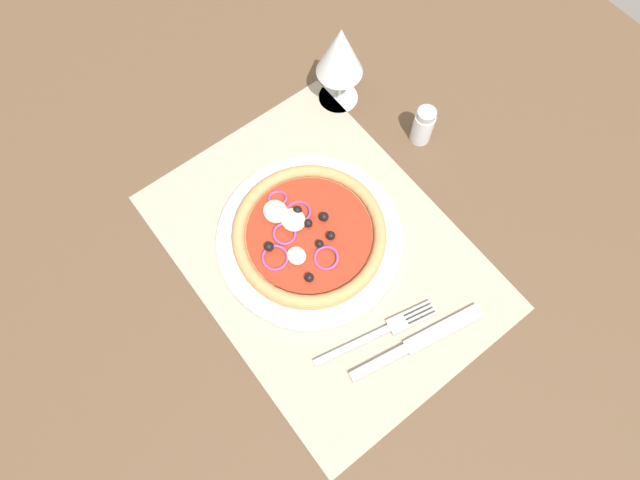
{
  "coord_description": "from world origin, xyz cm",
  "views": [
    {
      "loc": [
        22.14,
        -17.63,
        71.78
      ],
      "look_at": [
        -0.7,
        0.0,
        2.84
      ],
      "focal_mm": 30.11,
      "sensor_mm": 36.0,
      "label": 1
    }
  ],
  "objects": [
    {
      "name": "pepper_shaker",
      "position": [
        -5.92,
        23.88,
        3.25
      ],
      "size": [
        3.2,
        3.2,
        6.7
      ],
      "color": "silver",
      "rests_on": "ground_plane"
    },
    {
      "name": "fork",
      "position": [
        14.21,
        -0.97,
        0.62
      ],
      "size": [
        5.33,
        17.91,
        0.44
      ],
      "rotation": [
        0.0,
        0.0,
        1.35
      ],
      "color": "#B2B5BA",
      "rests_on": "placemat"
    },
    {
      "name": "wine_glass",
      "position": [
        -19.83,
        18.51,
        10.22
      ],
      "size": [
        7.2,
        7.2,
        14.9
      ],
      "color": "silver",
      "rests_on": "ground_plane"
    },
    {
      "name": "knife",
      "position": [
        18.28,
        1.91,
        0.65
      ],
      "size": [
        5.31,
        19.96,
        0.62
      ],
      "rotation": [
        0.0,
        0.0,
        1.39
      ],
      "color": "#B2B5BA",
      "rests_on": "placemat"
    },
    {
      "name": "placemat",
      "position": [
        0.0,
        0.0,
        0.2
      ],
      "size": [
        49.11,
        35.67,
        0.4
      ],
      "primitive_type": "cube",
      "color": "#A39984",
      "rests_on": "ground_plane"
    },
    {
      "name": "ground_plane",
      "position": [
        0.0,
        0.0,
        -1.2
      ],
      "size": [
        190.0,
        140.0,
        2.4
      ],
      "primitive_type": "cube",
      "color": "brown"
    },
    {
      "name": "plate",
      "position": [
        -2.33,
        -0.62,
        1.12
      ],
      "size": [
        26.55,
        26.55,
        1.44
      ],
      "primitive_type": "cylinder",
      "color": "white",
      "rests_on": "placemat"
    },
    {
      "name": "pizza",
      "position": [
        -2.43,
        -0.7,
        2.94
      ],
      "size": [
        21.69,
        21.69,
        2.67
      ],
      "color": "tan",
      "rests_on": "plate"
    }
  ]
}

